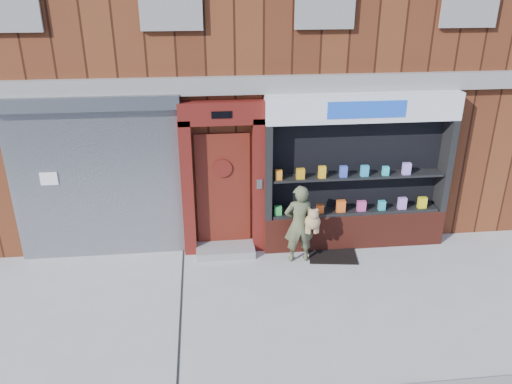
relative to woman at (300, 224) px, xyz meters
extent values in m
plane|color=#9E9E99|center=(-0.60, -1.31, -0.76)|extent=(80.00, 80.00, 0.00)
cube|color=#532413|center=(-0.60, 4.69, 3.24)|extent=(12.00, 8.00, 8.00)
cube|color=gray|center=(-0.60, 0.61, 2.39)|extent=(12.00, 0.16, 0.30)
cube|color=gray|center=(-3.60, 0.63, 0.64)|extent=(3.00, 0.10, 2.80)
cube|color=slate|center=(-3.60, 0.57, 2.16)|extent=(3.10, 0.30, 0.24)
cube|color=white|center=(-4.40, 0.56, 0.84)|extent=(0.30, 0.01, 0.24)
cube|color=#57130F|center=(-2.00, 0.55, 0.54)|extent=(0.22, 0.28, 2.60)
cube|color=#57130F|center=(-0.70, 0.55, 0.54)|extent=(0.22, 0.28, 2.60)
cube|color=#57130F|center=(-1.35, 0.55, 1.94)|extent=(1.50, 0.28, 0.40)
cube|color=black|center=(-1.35, 0.40, 1.94)|extent=(0.35, 0.01, 0.12)
cube|color=#571910|center=(-1.35, 0.66, 0.44)|extent=(1.00, 0.06, 2.20)
cylinder|color=black|center=(-1.35, 0.62, 0.89)|extent=(0.28, 0.02, 0.28)
cylinder|color=#57130F|center=(-1.35, 0.61, 0.89)|extent=(0.34, 0.02, 0.34)
cube|color=gray|center=(-1.35, 0.39, -0.68)|extent=(1.10, 0.55, 0.15)
cube|color=slate|center=(-0.70, 0.40, 0.64)|extent=(0.10, 0.02, 0.18)
cube|color=maroon|center=(1.15, 0.49, -0.41)|extent=(3.50, 0.40, 0.70)
cube|color=black|center=(-0.54, 0.49, 0.84)|extent=(0.12, 0.40, 1.80)
cube|color=black|center=(2.84, 0.49, 0.84)|extent=(0.12, 0.40, 1.80)
cube|color=black|center=(1.15, 0.67, 0.84)|extent=(3.30, 0.03, 1.80)
cube|color=black|center=(1.15, 0.49, -0.03)|extent=(3.20, 0.36, 0.06)
cube|color=black|center=(1.15, 0.49, 0.69)|extent=(3.20, 0.36, 0.04)
cube|color=white|center=(1.15, 0.49, 1.99)|extent=(3.50, 0.40, 0.50)
cube|color=blue|center=(1.15, 0.28, 1.99)|extent=(1.40, 0.01, 0.30)
cube|color=green|center=(-0.35, 0.41, 0.09)|extent=(0.13, 0.09, 0.17)
cube|color=#D24681|center=(0.05, 0.41, 0.09)|extent=(0.13, 0.09, 0.18)
cube|color=#E35117|center=(0.45, 0.41, 0.08)|extent=(0.13, 0.09, 0.17)
cube|color=orange|center=(0.85, 0.41, 0.12)|extent=(0.16, 0.09, 0.23)
cube|color=#D0458C|center=(1.25, 0.41, 0.10)|extent=(0.16, 0.09, 0.20)
cube|color=#25AEBC|center=(1.65, 0.41, 0.09)|extent=(0.13, 0.09, 0.18)
cube|color=#BA81E8|center=(2.05, 0.41, 0.12)|extent=(0.15, 0.09, 0.23)
cube|color=yellow|center=(2.45, 0.41, 0.11)|extent=(0.16, 0.09, 0.22)
cube|color=orange|center=(-0.35, 0.41, 0.80)|extent=(0.12, 0.09, 0.18)
cube|color=orange|center=(0.05, 0.41, 0.81)|extent=(0.15, 0.09, 0.19)
cube|color=#FBAE1A|center=(0.45, 0.41, 0.82)|extent=(0.13, 0.09, 0.22)
cube|color=blue|center=(0.85, 0.41, 0.82)|extent=(0.13, 0.09, 0.21)
cube|color=#299CCE|center=(1.25, 0.41, 0.81)|extent=(0.14, 0.09, 0.20)
cube|color=#29C7CF|center=(1.65, 0.41, 0.79)|extent=(0.11, 0.09, 0.17)
cube|color=#B38BFB|center=(2.05, 0.41, 0.82)|extent=(0.14, 0.09, 0.22)
imported|color=#525739|center=(-0.02, 0.01, -0.01)|extent=(0.55, 0.37, 1.49)
sphere|color=#A17D50|center=(0.20, -0.11, 0.08)|extent=(0.28, 0.28, 0.28)
sphere|color=#A17D50|center=(0.20, -0.15, 0.25)|extent=(0.19, 0.19, 0.19)
sphere|color=#A17D50|center=(0.14, -0.15, 0.33)|extent=(0.07, 0.07, 0.07)
sphere|color=#A17D50|center=(0.25, -0.15, 0.33)|extent=(0.07, 0.07, 0.07)
cylinder|color=#A17D50|center=(0.11, -0.11, -0.06)|extent=(0.07, 0.07, 0.17)
cylinder|color=#A17D50|center=(0.29, -0.11, -0.06)|extent=(0.07, 0.07, 0.17)
cylinder|color=#A17D50|center=(0.14, -0.13, -0.06)|extent=(0.07, 0.07, 0.17)
cylinder|color=#A17D50|center=(0.25, -0.13, -0.06)|extent=(0.07, 0.07, 0.17)
cube|color=black|center=(0.66, 0.08, -0.75)|extent=(0.97, 0.74, 0.02)
camera|label=1|loc=(-1.67, -7.90, 4.08)|focal=35.00mm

